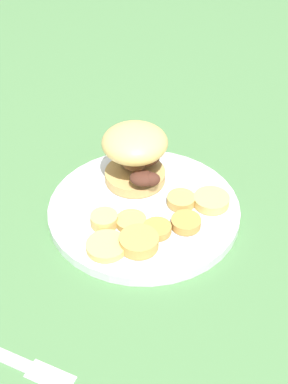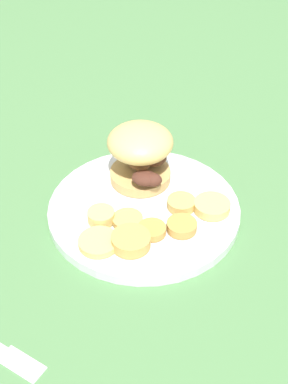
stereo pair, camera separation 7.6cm
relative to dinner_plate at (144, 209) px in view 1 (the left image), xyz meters
name	(u,v)px [view 1 (the left image)]	position (x,y,z in m)	size (l,w,h in m)	color
ground_plane	(144,214)	(0.00, 0.00, -0.01)	(4.00, 4.00, 0.00)	#4C7A47
dinner_plate	(144,209)	(0.00, 0.00, 0.00)	(0.28, 0.28, 0.02)	white
sandwich	(135,153)	(-0.05, 0.04, 0.06)	(0.13, 0.10, 0.09)	tan
potato_round_0	(104,220)	(-0.02, -0.07, 0.02)	(0.04, 0.04, 0.02)	#DBB766
potato_round_1	(186,223)	(0.07, 0.01, 0.01)	(0.04, 0.04, 0.01)	#BC8942
potato_round_2	(211,200)	(0.07, 0.07, 0.01)	(0.05, 0.05, 0.01)	#DBB766
potato_round_3	(139,242)	(0.05, -0.07, 0.02)	(0.05, 0.05, 0.02)	tan
potato_round_4	(131,221)	(0.01, -0.04, 0.01)	(0.04, 0.04, 0.01)	tan
potato_round_5	(181,200)	(0.04, 0.04, 0.01)	(0.04, 0.04, 0.01)	tan
potato_round_6	(157,229)	(0.05, -0.03, 0.01)	(0.04, 0.04, 0.01)	#BC8942
potato_round_7	(106,246)	(0.02, -0.10, 0.01)	(0.05, 0.05, 0.01)	#DBB766
fork	(4,356)	(0.04, -0.29, -0.01)	(0.18, 0.07, 0.00)	silver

